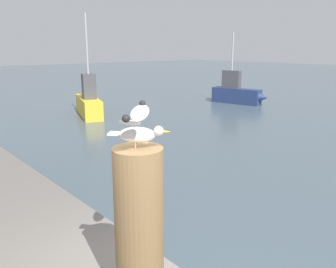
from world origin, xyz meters
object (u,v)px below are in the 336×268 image
Objects in this scene: seagull at (138,128)px; boat_navy at (238,93)px; boat_yellow at (88,102)px; mooring_post at (139,227)px.

boat_navy is (-10.56, 14.32, -1.97)m from seagull.
boat_yellow is (-2.28, -7.83, -0.01)m from boat_navy.
seagull is 0.11× the size of boat_yellow.
mooring_post is 17.84m from boat_navy.
mooring_post is at bearing -26.84° from boat_yellow.
mooring_post is 14.45m from boat_yellow.
seagull is 14.52m from boat_yellow.
boat_navy is at bearing 126.39° from seagull.
boat_navy is 8.16m from boat_yellow.
boat_navy is 0.86× the size of boat_yellow.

